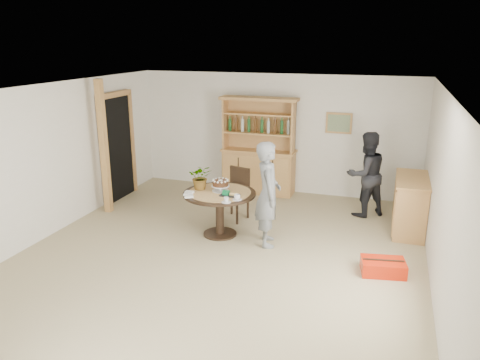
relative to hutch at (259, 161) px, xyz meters
name	(u,v)px	position (x,y,z in m)	size (l,w,h in m)	color
ground	(219,257)	(0.30, -3.24, -0.69)	(7.00, 7.00, 0.00)	tan
room_shell	(217,145)	(0.30, -3.23, 1.05)	(6.04, 7.04, 2.52)	white
doorway	(117,145)	(-2.63, -1.24, 0.42)	(0.13, 1.10, 2.18)	black
pine_post	(104,148)	(-2.40, -2.04, 0.56)	(0.12, 0.12, 2.50)	tan
hutch	(259,161)	(0.00, 0.00, 0.00)	(1.62, 0.54, 2.04)	tan
sideboard	(410,205)	(3.04, -1.24, -0.22)	(0.54, 1.26, 0.94)	tan
dining_table	(220,201)	(0.02, -2.43, -0.08)	(1.20, 1.20, 0.76)	black
dining_chair	(237,190)	(0.04, -1.60, -0.15)	(0.51, 0.51, 0.95)	black
birthday_cake	(220,184)	(0.02, -2.38, 0.19)	(0.30, 0.30, 0.20)	white
flower_vase	(201,177)	(-0.33, -2.38, 0.28)	(0.38, 0.33, 0.42)	#3F7233
gift_tray	(229,194)	(0.23, -2.55, 0.10)	(0.30, 0.20, 0.08)	black
coffee_cup_a	(237,197)	(0.42, -2.71, 0.11)	(0.15, 0.15, 0.09)	silver
coffee_cup_b	(226,200)	(0.30, -2.88, 0.11)	(0.15, 0.15, 0.08)	silver
napkins	(189,194)	(-0.39, -2.74, 0.09)	(0.24, 0.33, 0.03)	white
teen_boy	(268,194)	(0.87, -2.53, 0.15)	(0.61, 0.40, 1.68)	slate
adult_person	(366,174)	(2.25, -0.71, 0.10)	(0.77, 0.60, 1.58)	black
red_suitcase	(383,267)	(2.68, -2.99, -0.59)	(0.66, 0.50, 0.21)	red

